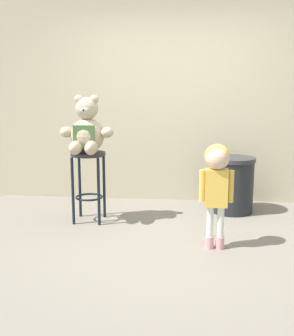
# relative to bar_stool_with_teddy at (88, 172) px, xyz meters

# --- Properties ---
(ground_plane) EXTENTS (24.00, 24.00, 0.00)m
(ground_plane) POSITION_rel_bar_stool_with_teddy_xyz_m (0.87, -0.75, -0.56)
(ground_plane) COLOR slate
(building_wall) EXTENTS (7.55, 0.30, 3.25)m
(building_wall) POSITION_rel_bar_stool_with_teddy_xyz_m (0.87, 1.16, 1.07)
(building_wall) COLOR #BCB192
(building_wall) RESTS_ON ground_plane
(bar_stool_with_teddy) EXTENTS (0.38, 0.38, 0.79)m
(bar_stool_with_teddy) POSITION_rel_bar_stool_with_teddy_xyz_m (0.00, 0.00, 0.00)
(bar_stool_with_teddy) COLOR #29272D
(bar_stool_with_teddy) RESTS_ON ground_plane
(teddy_bear) EXTENTS (0.58, 0.52, 0.63)m
(teddy_bear) POSITION_rel_bar_stool_with_teddy_xyz_m (-0.00, -0.03, 0.46)
(teddy_bear) COLOR tan
(teddy_bear) RESTS_ON bar_stool_with_teddy
(child_walking) EXTENTS (0.31, 0.25, 0.98)m
(child_walking) POSITION_rel_bar_stool_with_teddy_xyz_m (1.36, -0.69, 0.15)
(child_walking) COLOR pink
(child_walking) RESTS_ON ground_plane
(trash_bin) EXTENTS (0.52, 0.52, 0.67)m
(trash_bin) POSITION_rel_bar_stool_with_teddy_xyz_m (1.65, 0.52, -0.22)
(trash_bin) COLOR black
(trash_bin) RESTS_ON ground_plane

